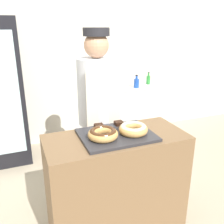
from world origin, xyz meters
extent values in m
cube|color=silver|center=(0.00, 2.13, 1.35)|extent=(8.00, 0.06, 2.70)
cube|color=brown|center=(0.00, 0.00, 0.47)|extent=(1.18, 0.53, 0.94)
cube|color=#2D2D33|center=(0.00, 0.00, 0.96)|extent=(0.59, 0.46, 0.02)
torus|color=tan|center=(-0.13, -0.04, 1.00)|extent=(0.24, 0.24, 0.07)
torus|color=#472814|center=(-0.13, -0.04, 1.02)|extent=(0.21, 0.21, 0.04)
torus|color=tan|center=(0.13, -0.04, 1.00)|extent=(0.24, 0.24, 0.07)
torus|color=beige|center=(0.13, -0.04, 1.02)|extent=(0.21, 0.21, 0.04)
cube|color=black|center=(-0.09, 0.17, 0.98)|extent=(0.07, 0.07, 0.03)
cube|color=black|center=(0.09, 0.17, 0.98)|extent=(0.07, 0.07, 0.03)
cylinder|color=#4C4C51|center=(0.02, 0.54, 0.43)|extent=(0.28, 0.28, 0.87)
cylinder|color=silver|center=(0.02, 0.54, 1.19)|extent=(0.39, 0.39, 0.65)
cube|color=silver|center=(0.02, 0.36, 0.77)|extent=(0.33, 0.02, 1.36)
sphere|color=tan|center=(0.02, 0.54, 1.63)|extent=(0.23, 0.23, 0.23)
cylinder|color=#232328|center=(0.02, 0.54, 1.75)|extent=(0.25, 0.25, 0.08)
cube|color=silver|center=(0.94, 1.75, 0.46)|extent=(1.00, 0.64, 0.92)
cube|color=gray|center=(0.94, 1.75, 0.90)|extent=(1.00, 0.64, 0.01)
cylinder|color=#1E4CB2|center=(0.98, 1.57, 0.98)|extent=(0.08, 0.08, 0.13)
cylinder|color=#1E4CB2|center=(0.98, 1.57, 1.07)|extent=(0.04, 0.04, 0.05)
cylinder|color=black|center=(0.98, 1.57, 1.10)|extent=(0.04, 0.04, 0.01)
cylinder|color=#2D8C38|center=(1.26, 1.71, 0.98)|extent=(0.06, 0.06, 0.13)
cylinder|color=#2D8C38|center=(1.26, 1.71, 1.07)|extent=(0.03, 0.03, 0.05)
cylinder|color=black|center=(1.26, 1.71, 1.10)|extent=(0.03, 0.03, 0.01)
camera|label=1|loc=(-0.72, -1.73, 1.81)|focal=40.00mm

